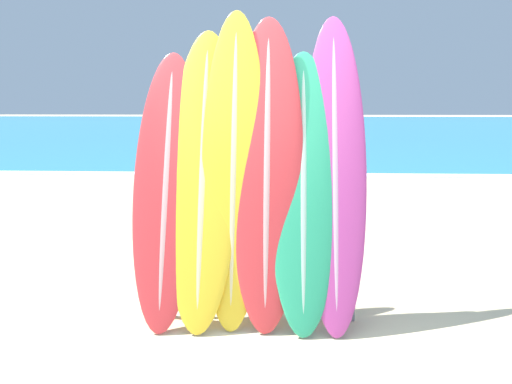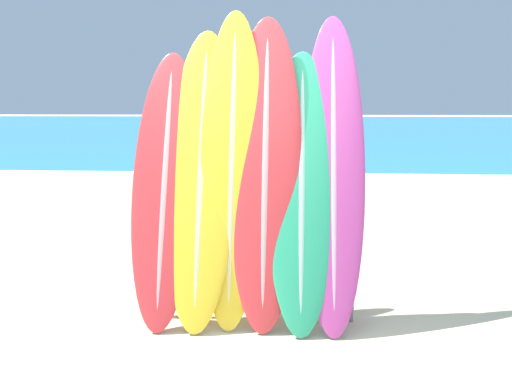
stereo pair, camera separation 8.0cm
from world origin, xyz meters
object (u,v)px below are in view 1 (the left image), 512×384
at_px(surfboard_rack, 251,262).
at_px(surfboard_slot_2, 234,165).
at_px(surfboard_slot_3, 267,169).
at_px(person_mid_beach, 296,144).
at_px(surfboard_slot_5, 335,167).
at_px(person_near_water, 288,144).
at_px(surfboard_slot_0, 166,186).
at_px(person_far_left, 212,162).
at_px(surfboard_slot_4, 303,187).
at_px(surfboard_slot_1, 203,174).

relative_size(surfboard_rack, surfboard_slot_2, 0.68).
distance_m(surfboard_slot_3, person_mid_beach, 6.92).
height_order(surfboard_slot_5, person_near_water, surfboard_slot_5).
distance_m(surfboard_slot_0, surfboard_slot_5, 1.31).
height_order(surfboard_slot_2, person_mid_beach, surfboard_slot_2).
distance_m(surfboard_slot_0, person_far_left, 3.22).
distance_m(surfboard_slot_2, surfboard_slot_5, 0.78).
bearing_deg(surfboard_slot_3, surfboard_rack, -148.70).
bearing_deg(surfboard_slot_2, surfboard_slot_3, -0.91).
distance_m(surfboard_slot_2, surfboard_slot_4, 0.56).
xyz_separation_m(surfboard_rack, surfboard_slot_0, (-0.66, 0.05, 0.59)).
bearing_deg(surfboard_slot_3, surfboard_slot_2, 179.09).
distance_m(surfboard_rack, surfboard_slot_3, 0.74).
bearing_deg(surfboard_slot_5, surfboard_slot_0, -177.59).
bearing_deg(surfboard_slot_4, surfboard_rack, -173.47).
height_order(surfboard_slot_0, person_near_water, surfboard_slot_0).
height_order(surfboard_slot_3, person_mid_beach, surfboard_slot_3).
bearing_deg(person_mid_beach, surfboard_rack, 95.40).
bearing_deg(surfboard_slot_1, surfboard_slot_5, 1.41).
xyz_separation_m(person_mid_beach, person_far_left, (-1.29, -3.71, 0.02)).
bearing_deg(surfboard_slot_0, surfboard_slot_3, 1.61).
distance_m(surfboard_slot_3, surfboard_slot_4, 0.31).
height_order(surfboard_slot_0, surfboard_slot_1, surfboard_slot_1).
bearing_deg(person_far_left, surfboard_rack, 159.75).
height_order(surfboard_rack, person_near_water, person_near_water).
relative_size(surfboard_rack, person_mid_beach, 1.05).
xyz_separation_m(surfboard_rack, surfboard_slot_5, (0.64, 0.11, 0.73)).
bearing_deg(surfboard_slot_0, person_near_water, 80.08).
distance_m(surfboard_slot_5, person_far_left, 3.47).
distance_m(surfboard_slot_0, surfboard_slot_4, 1.06).
bearing_deg(surfboard_slot_5, person_mid_beach, 90.92).
height_order(person_near_water, person_far_left, person_near_water).
xyz_separation_m(surfboard_rack, person_mid_beach, (0.53, 6.97, 0.39)).
height_order(person_mid_beach, person_far_left, person_far_left).
bearing_deg(surfboard_slot_2, surfboard_slot_5, 2.13).
height_order(surfboard_slot_1, person_far_left, surfboard_slot_1).
bearing_deg(surfboard_slot_4, surfboard_slot_2, 176.56).
xyz_separation_m(surfboard_slot_1, surfboard_slot_5, (1.02, 0.03, 0.05)).
xyz_separation_m(surfboard_rack, surfboard_slot_4, (0.40, 0.05, 0.59)).
relative_size(surfboard_slot_5, person_near_water, 1.40).
bearing_deg(person_far_left, surfboard_slot_0, 148.49).
distance_m(surfboard_rack, surfboard_slot_2, 0.76).
bearing_deg(surfboard_slot_0, surfboard_slot_2, 2.84).
bearing_deg(surfboard_rack, surfboard_slot_3, 31.30).
xyz_separation_m(surfboard_slot_1, surfboard_slot_4, (0.78, -0.04, -0.09)).
xyz_separation_m(surfboard_slot_2, person_mid_beach, (0.67, 6.90, -0.36)).
bearing_deg(surfboard_slot_1, surfboard_rack, -12.31).
relative_size(surfboard_rack, surfboard_slot_1, 0.72).
bearing_deg(surfboard_rack, surfboard_slot_4, 6.53).
xyz_separation_m(surfboard_slot_4, person_mid_beach, (0.13, 6.93, -0.20)).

